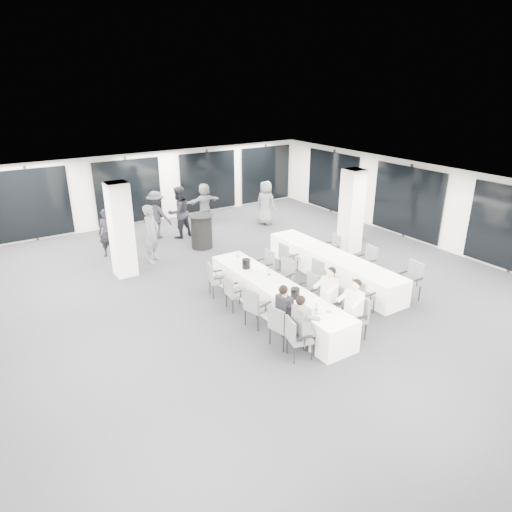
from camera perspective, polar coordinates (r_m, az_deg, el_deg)
The scene contains 43 objects.
room at distance 13.48m, azimuth 1.34°, elevation 3.57°, with size 14.04×16.04×2.84m.
column_left at distance 13.80m, azimuth -16.51°, elevation 3.14°, with size 0.60×0.60×2.80m, color silver.
column_right at distance 15.44m, azimuth 11.84°, elevation 5.49°, with size 0.60×0.60×2.80m, color silver.
banquet_table_main at distance 11.47m, azimuth 2.45°, elevation -5.25°, with size 0.90×5.00×0.75m, color white.
banquet_table_side at distance 13.52m, azimuth 9.47°, elevation -1.25°, with size 0.90×5.00×0.75m, color white.
cocktail_table at distance 15.80m, azimuth -6.82°, elevation 3.07°, with size 0.83×0.83×1.16m.
chair_main_left_near at distance 9.62m, azimuth 5.04°, elevation -9.87°, with size 0.57×0.60×0.94m.
chair_main_left_second at distance 9.99m, azimuth 3.09°, elevation -8.46°, with size 0.57×0.60×0.96m.
chair_main_left_mid at distance 10.72m, azimuth -0.13°, elevation -6.15°, with size 0.60×0.62×0.98m.
chair_main_left_fourth at distance 11.51m, azimuth -2.86°, elevation -4.37°, with size 0.49×0.54×0.91m.
chair_main_left_far at distance 12.27m, azimuth -5.12°, elevation -2.69°, with size 0.56×0.59×0.92m.
chair_main_right_near at distance 10.55m, azimuth 12.52°, elevation -7.15°, with size 0.59×0.63×0.99m.
chair_main_right_second at distance 11.08m, azimuth 9.45°, elevation -5.62°, with size 0.48×0.54×0.94m.
chair_main_right_mid at distance 11.67m, azimuth 6.59°, elevation -4.12°, with size 0.48×0.53×0.90m.
chair_main_right_fourth at distance 12.38m, azimuth 3.63°, elevation -2.34°, with size 0.58×0.60×0.95m.
chair_main_right_far at distance 13.08m, azimuth 1.22°, elevation -1.04°, with size 0.48×0.53×0.92m.
chair_side_left_near at distance 11.64m, azimuth 13.06°, elevation -4.68°, with size 0.46×0.51×0.89m.
chair_side_left_mid at distance 12.62m, azimuth 8.15°, elevation -2.10°, with size 0.48×0.54×0.93m.
chair_side_left_far at distance 13.75m, azimuth 3.88°, elevation 0.02°, with size 0.47×0.52×0.90m.
chair_side_right_near at distance 12.70m, azimuth 18.87°, elevation -2.65°, with size 0.56×0.61×1.03m.
chair_side_right_mid at distance 13.63m, azimuth 13.74°, elevation -0.54°, with size 0.54×0.59×0.99m.
chair_side_right_far at distance 14.61m, azimuth 9.56°, elevation 1.13°, with size 0.55×0.58×0.92m.
seated_guest_a at distance 9.56m, azimuth 5.95°, elevation -8.20°, with size 0.50×0.38×1.44m.
seated_guest_b at distance 9.96m, azimuth 3.84°, elevation -6.83°, with size 0.50×0.38×1.44m.
seated_guest_c at distance 10.34m, azimuth 11.89°, elevation -6.15°, with size 0.50×0.38×1.44m.
seated_guest_d at distance 10.86m, azimuth 8.89°, elevation -4.53°, with size 0.50×0.38×1.44m.
standing_guest_a at distance 14.72m, azimuth -12.95°, elevation 3.21°, with size 0.77×0.62×2.11m, color #56595E.
standing_guest_b at distance 16.85m, azimuth -9.64°, elevation 5.82°, with size 1.04×0.63×2.15m, color black.
standing_guest_c at distance 16.97m, azimuth -12.38°, elevation 5.42°, with size 1.28×0.65×1.97m, color black.
standing_guest_d at distance 18.83m, azimuth 1.29°, elevation 7.19°, with size 1.05×0.59×1.79m, color #56595E.
standing_guest_e at distance 18.22m, azimuth 1.23°, elevation 7.02°, with size 0.95×0.58×1.98m, color #56595E.
standing_guest_f at distance 18.52m, azimuth -6.48°, elevation 6.90°, with size 1.69×0.65×1.84m, color #56595E.
standing_guest_g at distance 15.55m, azimuth -18.14°, elevation 3.07°, with size 0.66×0.53×1.81m, color black.
standing_guest_h at distance 16.98m, azimuth 12.04°, elevation 5.49°, with size 0.96×0.58×1.99m, color #56595E.
ice_bucket_near at distance 10.60m, azimuth 4.90°, elevation -4.65°, with size 0.22×0.22×0.24m, color black.
ice_bucket_far at distance 12.18m, azimuth -1.24°, elevation -0.97°, with size 0.22×0.22×0.26m, color black.
water_bottle_a at distance 10.02m, azimuth 7.59°, elevation -6.51°, with size 0.07×0.07×0.22m, color silver.
water_bottle_b at distance 11.63m, azimuth 1.66°, elevation -2.14°, with size 0.08×0.08×0.24m, color silver.
water_bottle_c at distance 12.82m, azimuth -2.29°, elevation 0.13°, with size 0.08×0.08×0.24m, color silver.
plate_a at distance 10.01m, azimuth 7.59°, elevation -7.14°, with size 0.20×0.20×0.03m.
plate_b at distance 10.12m, azimuth 9.10°, elevation -6.92°, with size 0.22×0.22×0.03m.
plate_c at distance 11.08m, azimuth 3.80°, elevation -4.06°, with size 0.19×0.19×0.03m.
wine_glass at distance 9.98m, azimuth 10.38°, elevation -6.64°, with size 0.07×0.07×0.18m.
Camera 1 is at (-6.37, -9.47, 5.52)m, focal length 32.00 mm.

